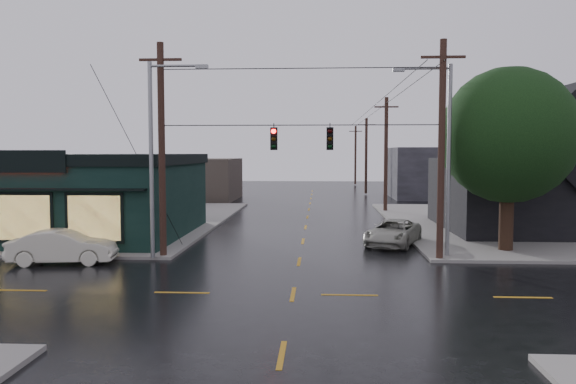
# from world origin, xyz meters

# --- Properties ---
(ground_plane) EXTENTS (160.00, 160.00, 0.00)m
(ground_plane) POSITION_xyz_m (0.00, 0.00, 0.00)
(ground_plane) COLOR black
(sidewalk_nw) EXTENTS (28.00, 28.00, 0.15)m
(sidewalk_nw) POSITION_xyz_m (-20.00, 20.00, 0.07)
(sidewalk_nw) COLOR gray
(sidewalk_nw) RESTS_ON ground
(pizza_shop) EXTENTS (16.30, 12.34, 4.90)m
(pizza_shop) POSITION_xyz_m (-15.00, 12.94, 2.56)
(pizza_shop) COLOR black
(pizza_shop) RESTS_ON ground
(ne_building) EXTENTS (12.60, 11.60, 8.75)m
(ne_building) POSITION_xyz_m (15.00, 17.00, 4.47)
(ne_building) COLOR black
(ne_building) RESTS_ON ground
(corner_tree) EXTENTS (6.75, 6.75, 9.12)m
(corner_tree) POSITION_xyz_m (10.30, 8.93, 5.87)
(corner_tree) COLOR black
(corner_tree) RESTS_ON ground
(utility_pole_nw) EXTENTS (2.00, 0.32, 10.15)m
(utility_pole_nw) POSITION_xyz_m (-6.50, 6.50, 0.00)
(utility_pole_nw) COLOR black
(utility_pole_nw) RESTS_ON ground
(utility_pole_ne) EXTENTS (2.00, 0.32, 10.15)m
(utility_pole_ne) POSITION_xyz_m (6.50, 6.50, 0.00)
(utility_pole_ne) COLOR black
(utility_pole_ne) RESTS_ON ground
(utility_pole_far_a) EXTENTS (2.00, 0.32, 9.65)m
(utility_pole_far_a) POSITION_xyz_m (6.50, 28.00, 0.00)
(utility_pole_far_a) COLOR black
(utility_pole_far_a) RESTS_ON ground
(utility_pole_far_b) EXTENTS (2.00, 0.32, 9.15)m
(utility_pole_far_b) POSITION_xyz_m (6.50, 48.00, 0.00)
(utility_pole_far_b) COLOR black
(utility_pole_far_b) RESTS_ON ground
(utility_pole_far_c) EXTENTS (2.00, 0.32, 9.15)m
(utility_pole_far_c) POSITION_xyz_m (6.50, 68.00, 0.00)
(utility_pole_far_c) COLOR black
(utility_pole_far_c) RESTS_ON ground
(span_signal_assembly) EXTENTS (13.00, 0.48, 1.23)m
(span_signal_assembly) POSITION_xyz_m (0.10, 6.50, 5.70)
(span_signal_assembly) COLOR black
(span_signal_assembly) RESTS_ON ground
(streetlight_nw) EXTENTS (5.40, 0.30, 9.15)m
(streetlight_nw) POSITION_xyz_m (-6.80, 5.80, 0.00)
(streetlight_nw) COLOR gray
(streetlight_nw) RESTS_ON ground
(streetlight_ne) EXTENTS (5.40, 0.30, 9.15)m
(streetlight_ne) POSITION_xyz_m (7.00, 7.20, 0.00)
(streetlight_ne) COLOR gray
(streetlight_ne) RESTS_ON ground
(bg_building_west) EXTENTS (12.00, 10.00, 4.40)m
(bg_building_west) POSITION_xyz_m (-14.00, 40.00, 2.20)
(bg_building_west) COLOR #3F352E
(bg_building_west) RESTS_ON ground
(bg_building_east) EXTENTS (14.00, 12.00, 5.60)m
(bg_building_east) POSITION_xyz_m (16.00, 45.00, 2.80)
(bg_building_east) COLOR #252429
(bg_building_east) RESTS_ON ground
(sedan_cream) EXTENTS (4.86, 2.30, 1.54)m
(sedan_cream) POSITION_xyz_m (-10.66, 4.90, 0.77)
(sedan_cream) COLOR beige
(sedan_cream) RESTS_ON ground
(suv_silver) EXTENTS (3.94, 5.47, 1.38)m
(suv_silver) POSITION_xyz_m (4.92, 10.91, 0.69)
(suv_silver) COLOR #9B9B8F
(suv_silver) RESTS_ON ground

